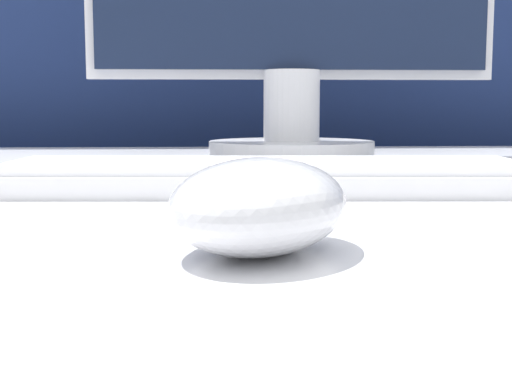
# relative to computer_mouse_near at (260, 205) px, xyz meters

# --- Properties ---
(partition_panel) EXTENTS (5.00, 0.03, 1.44)m
(partition_panel) POSITION_rel_computer_mouse_near_xyz_m (0.06, 0.97, -0.08)
(partition_panel) COLOR navy
(partition_panel) RESTS_ON ground_plane
(computer_mouse_near) EXTENTS (0.11, 0.13, 0.04)m
(computer_mouse_near) POSITION_rel_computer_mouse_near_xyz_m (0.00, 0.00, 0.00)
(computer_mouse_near) COLOR silver
(computer_mouse_near) RESTS_ON desk
(keyboard) EXTENTS (0.42, 0.13, 0.02)m
(keyboard) POSITION_rel_computer_mouse_near_xyz_m (0.02, 0.23, -0.01)
(keyboard) COLOR white
(keyboard) RESTS_ON desk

